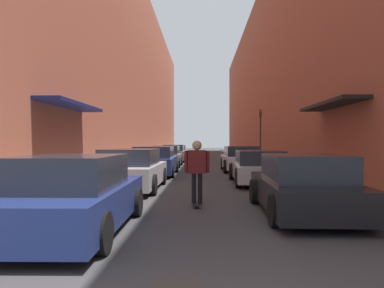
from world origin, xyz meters
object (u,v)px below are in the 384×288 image
object	(u,v)px
parked_car_left_5	(177,152)
traffic_light	(260,131)
parked_car_left_0	(74,196)
skateboarder	(197,166)
parked_car_right_0	(303,186)
parked_car_left_3	(166,157)
parked_car_left_4	(174,154)
parked_car_left_1	(132,170)
parked_car_right_1	(259,168)
parked_car_right_2	(241,159)
parked_car_left_2	(155,161)

from	to	relation	value
parked_car_left_5	traffic_light	bearing A→B (deg)	-61.23
parked_car_left_0	traffic_light	world-z (taller)	traffic_light
parked_car_left_5	skateboarder	bearing A→B (deg)	-84.99
parked_car_right_0	skateboarder	xyz separation A→B (m)	(-2.31, 0.92, 0.37)
parked_car_left_3	parked_car_left_4	size ratio (longest dim) A/B	1.06
parked_car_left_1	traffic_light	distance (m)	12.86
parked_car_left_3	parked_car_left_5	world-z (taller)	parked_car_left_3
parked_car_right_0	parked_car_left_1	bearing A→B (deg)	137.68
parked_car_left_0	parked_car_left_1	world-z (taller)	parked_car_left_1
parked_car_left_1	parked_car_right_1	distance (m)	4.82
parked_car_right_1	parked_car_right_2	xyz separation A→B (m)	(-0.07, 5.95, 0.04)
parked_car_left_0	parked_car_left_3	xyz separation A→B (m)	(-0.05, 17.33, 0.01)
parked_car_left_5	traffic_light	size ratio (longest dim) A/B	1.39
parked_car_left_3	skateboarder	size ratio (longest dim) A/B	2.68
parked_car_right_1	traffic_light	distance (m)	9.68
parked_car_left_4	skateboarder	world-z (taller)	skateboarder
parked_car_left_1	skateboarder	bearing A→B (deg)	-55.39
parked_car_left_4	parked_car_left_5	size ratio (longest dim) A/B	0.84
parked_car_left_5	parked_car_left_1	bearing A→B (deg)	-89.92
skateboarder	parked_car_right_0	bearing A→B (deg)	-21.71
parked_car_left_4	traffic_light	size ratio (longest dim) A/B	1.16
parked_car_right_1	parked_car_right_2	size ratio (longest dim) A/B	1.05
parked_car_left_1	parked_car_right_0	distance (m)	6.09
parked_car_right_1	skateboarder	world-z (taller)	skateboarder
parked_car_left_0	parked_car_left_3	bearing A→B (deg)	90.16
parked_car_left_4	parked_car_right_0	xyz separation A→B (m)	(4.39, -21.29, -0.04)
traffic_light	parked_car_left_4	bearing A→B (deg)	134.72
parked_car_left_0	parked_car_left_2	distance (m)	11.24
parked_car_left_0	parked_car_right_0	world-z (taller)	parked_car_left_0
parked_car_left_3	parked_car_left_5	distance (m)	10.73
parked_car_left_5	parked_car_right_1	world-z (taller)	parked_car_left_5
parked_car_left_0	skateboarder	distance (m)	3.39
parked_car_left_2	skateboarder	xyz separation A→B (m)	(2.12, -8.59, 0.33)
skateboarder	traffic_light	size ratio (longest dim) A/B	0.46
parked_car_left_0	parked_car_right_1	distance (m)	8.84
parked_car_left_4	parked_car_left_2	bearing A→B (deg)	-90.17
parked_car_left_1	parked_car_left_3	xyz separation A→B (m)	(0.06, 11.49, 0.00)
parked_car_right_0	parked_car_left_2	bearing A→B (deg)	114.94
parked_car_left_3	parked_car_left_1	bearing A→B (deg)	-90.29
parked_car_left_3	parked_car_left_2	bearing A→B (deg)	-89.79
parked_car_left_1	parked_car_left_5	bearing A→B (deg)	90.08
parked_car_left_3	parked_car_right_1	world-z (taller)	parked_car_left_3
parked_car_left_1	parked_car_left_3	distance (m)	11.49
parked_car_left_4	parked_car_right_1	size ratio (longest dim) A/B	0.88
parked_car_left_5	parked_car_right_0	world-z (taller)	parked_car_right_0
parked_car_left_1	parked_car_left_4	distance (m)	17.20
parked_car_left_1	parked_car_right_1	xyz separation A→B (m)	(4.45, 1.87, -0.03)
parked_car_left_3	traffic_light	size ratio (longest dim) A/B	1.24
parked_car_left_2	parked_car_left_3	bearing A→B (deg)	90.21
parked_car_left_4	parked_car_left_3	bearing A→B (deg)	-90.59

